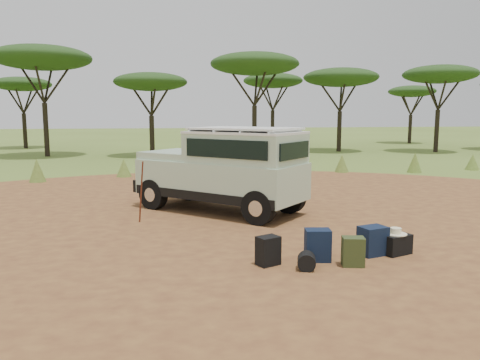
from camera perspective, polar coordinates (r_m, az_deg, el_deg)
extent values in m
plane|color=#5C7429|center=(9.99, -0.21, -6.24)|extent=(140.00, 140.00, 0.00)
cylinder|color=#936030|center=(9.99, -0.21, -6.22)|extent=(23.00, 23.00, 0.01)
cone|color=#5C7429|center=(18.49, -23.50, 1.08)|extent=(0.60, 0.60, 0.85)
cone|color=#5C7429|center=(18.91, -13.98, 1.43)|extent=(0.60, 0.60, 0.70)
cone|color=#5C7429|center=(18.53, -4.78, 1.82)|extent=(0.60, 0.60, 0.90)
cone|color=#5C7429|center=(18.64, 4.56, 1.71)|extent=(0.60, 0.60, 0.80)
cone|color=#5C7429|center=(20.25, 12.31, 1.99)|extent=(0.60, 0.60, 0.75)
cone|color=#5C7429|center=(21.04, 20.53, 2.02)|extent=(0.60, 0.60, 0.85)
cone|color=#5C7429|center=(23.03, 26.48, 1.98)|extent=(0.60, 0.60, 0.70)
cylinder|color=black|center=(29.26, -22.56, 5.66)|extent=(0.28, 0.28, 3.06)
ellipsoid|color=#1C3814|center=(29.41, -23.00, 13.56)|extent=(5.50, 5.50, 1.38)
cylinder|color=black|center=(27.78, -10.68, 5.30)|extent=(0.28, 0.28, 2.34)
ellipsoid|color=#1C3814|center=(27.80, -10.85, 11.68)|extent=(4.20, 4.20, 1.05)
cylinder|color=black|center=(27.93, 1.76, 6.05)|extent=(0.28, 0.28, 2.93)
ellipsoid|color=#1C3814|center=(28.06, 1.80, 13.97)|extent=(5.20, 5.20, 1.30)
cylinder|color=black|center=(31.30, 12.00, 5.82)|extent=(0.28, 0.28, 2.61)
ellipsoid|color=#1C3814|center=(31.36, 12.19, 12.13)|extent=(4.80, 4.80, 1.20)
cylinder|color=black|center=(32.72, 22.85, 5.53)|extent=(0.28, 0.28, 2.70)
ellipsoid|color=#1C3814|center=(32.79, 23.20, 11.77)|extent=(4.60, 4.60, 1.15)
cylinder|color=black|center=(36.78, -24.75, 5.47)|extent=(0.28, 0.28, 2.48)
ellipsoid|color=#1C3814|center=(36.81, -25.06, 10.55)|extent=(4.00, 4.00, 1.00)
cylinder|color=black|center=(36.10, 3.98, 6.33)|extent=(0.28, 0.28, 2.70)
ellipsoid|color=#1C3814|center=(36.17, 4.04, 11.99)|extent=(4.50, 4.50, 1.12)
cylinder|color=black|center=(41.54, 20.01, 5.85)|extent=(0.28, 0.28, 2.34)
ellipsoid|color=#1C3814|center=(41.56, 20.22, 10.11)|extent=(3.80, 3.80, 0.95)
cube|color=#B1CBAD|center=(11.87, -2.44, 0.19)|extent=(4.28, 4.17, 0.89)
cube|color=black|center=(11.92, -2.43, -1.40)|extent=(4.24, 4.14, 0.23)
cube|color=#B1CBAD|center=(11.36, 0.64, 3.90)|extent=(3.06, 3.02, 0.71)
cube|color=white|center=(11.34, 0.65, 5.82)|extent=(3.08, 3.04, 0.06)
cube|color=white|center=(11.33, 0.65, 6.30)|extent=(2.86, 2.82, 0.05)
cube|color=#B1CBAD|center=(12.63, -7.39, 3.08)|extent=(2.26, 2.26, 0.19)
cube|color=black|center=(12.10, -4.53, 4.31)|extent=(1.09, 1.15, 0.50)
cube|color=black|center=(10.65, -1.84, 3.80)|extent=(1.65, 1.56, 0.42)
cube|color=black|center=(12.08, 2.83, 4.31)|extent=(1.65, 1.56, 0.42)
cube|color=black|center=(10.70, 6.67, 3.58)|extent=(0.99, 1.05, 0.39)
cube|color=black|center=(13.28, -10.07, -0.28)|extent=(1.26, 1.33, 0.32)
cylinder|color=black|center=(13.27, -10.50, 2.97)|extent=(0.88, 0.93, 0.07)
cylinder|color=black|center=(13.33, -10.45, 0.84)|extent=(0.88, 0.93, 0.07)
cylinder|color=silver|center=(13.12, -11.34, 2.06)|extent=(0.19, 0.20, 0.21)
cylinder|color=silver|center=(13.49, -9.77, 2.27)|extent=(0.19, 0.20, 0.21)
cube|color=white|center=(13.32, -10.32, 0.22)|extent=(0.30, 0.31, 0.11)
cylinder|color=black|center=(12.72, -1.98, 4.04)|extent=(0.11, 0.11, 0.78)
cylinder|color=black|center=(12.38, -10.52, -1.70)|extent=(0.76, 0.73, 0.79)
cylinder|color=black|center=(13.49, -6.07, -0.80)|extent=(0.76, 0.73, 0.79)
cylinder|color=black|center=(10.45, 2.28, -3.39)|extent=(0.76, 0.73, 0.79)
cylinder|color=black|center=(11.75, 6.10, -2.13)|extent=(0.76, 0.73, 0.79)
cylinder|color=maroon|center=(10.77, -11.96, -1.49)|extent=(0.17, 0.27, 1.43)
cube|color=black|center=(7.77, 3.44, -8.62)|extent=(0.43, 0.39, 0.49)
cube|color=#111E38|center=(8.07, 9.45, -7.86)|extent=(0.46, 0.36, 0.55)
cube|color=#354520|center=(7.93, 13.61, -8.50)|extent=(0.40, 0.33, 0.49)
cube|color=#111E38|center=(8.61, 15.88, -7.15)|extent=(0.53, 0.45, 0.52)
cube|color=black|center=(8.82, 18.38, -7.42)|extent=(0.60, 0.51, 0.36)
cylinder|color=black|center=(7.63, 8.11, -9.79)|extent=(0.36, 0.36, 0.29)
cylinder|color=beige|center=(8.77, 18.44, -6.24)|extent=(0.39, 0.39, 0.02)
cylinder|color=beige|center=(8.76, 18.45, -5.87)|extent=(0.20, 0.20, 0.10)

